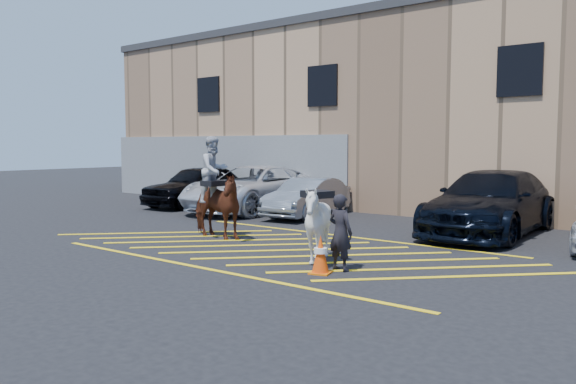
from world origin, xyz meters
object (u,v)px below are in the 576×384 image
Objects in this scene: car_black_suv at (198,185)px; car_white_pickup at (253,188)px; traffic_cone at (321,254)px; handler at (340,232)px; car_blue_suv at (491,202)px; saddled_white at (317,224)px; car_silver_sedan at (307,197)px; mounted_bay at (214,197)px.

car_white_pickup reaches higher than car_black_suv.
car_white_pickup is at bearing 138.58° from traffic_cone.
traffic_cone is (7.62, -6.73, -0.47)m from car_white_pickup.
handler is at bearing -41.10° from car_white_pickup.
car_blue_suv is 6.37m from handler.
car_black_suv is 0.80× the size of car_white_pickup.
saddled_white is at bearing 129.34° from traffic_cone.
car_black_suv reaches higher than handler.
car_black_suv is 11.49m from car_blue_suv.
car_silver_sedan is 7.51m from saddled_white.
car_black_suv is 3.21× the size of handler.
car_black_suv is 12.48m from traffic_cone.
saddled_white is (3.90, -0.94, -0.26)m from mounted_bay.
car_white_pickup is 2.26× the size of mounted_bay.
mounted_bay reaches higher than handler.
car_black_suv reaches higher than traffic_cone.
saddled_white reaches higher than handler.
car_white_pickup is at bearing -31.05° from handler.
traffic_cone is at bearing -98.38° from car_blue_suv.
saddled_white is at bearing -13.50° from mounted_bay.
mounted_bay is (-5.43, -5.15, 0.21)m from car_blue_suv.
car_blue_suv is 7.48m from mounted_bay.
mounted_bay reaches higher than car_blue_suv.
car_black_suv is 11.65m from saddled_white.
car_blue_suv is 3.97× the size of handler.
car_silver_sedan is at bearing 127.40° from saddled_white.
handler is 0.75m from saddled_white.
saddled_white is 0.98m from traffic_cone.
traffic_cone is (10.53, -6.70, -0.45)m from car_black_suv.
car_black_suv reaches higher than saddled_white.
car_silver_sedan is 8.14m from handler.
mounted_bay is at bearing -6.38° from handler.
car_blue_suv is 6.27m from saddled_white.
mounted_bay is (3.16, -5.11, 0.24)m from car_white_pickup.
car_silver_sedan is 5.08m from mounted_bay.
saddled_white is (7.07, -6.05, -0.02)m from car_white_pickup.
car_blue_suv is (8.59, 0.04, 0.03)m from car_white_pickup.
mounted_bay is 3.63× the size of traffic_cone.
car_blue_suv is (11.49, 0.07, 0.05)m from car_black_suv.
handler is at bearing -14.24° from mounted_bay.
car_blue_suv is 2.24× the size of mounted_bay.
car_white_pickup is 10.00m from handler.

